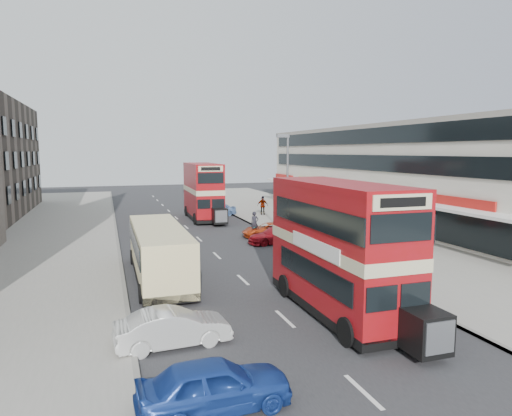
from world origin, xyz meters
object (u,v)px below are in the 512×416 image
object	(u,v)px
bus_main	(339,248)
coach	(159,251)
car_right_a	(276,235)
car_left_near	(214,385)
car_left_front	(173,328)
pedestrian_far	(263,205)
bus_second	(203,191)
pedestrian_near	(340,237)
car_right_b	(269,230)
street_lamp	(287,178)
car_right_c	(218,210)
cyclist	(255,229)

from	to	relation	value
bus_main	coach	bearing A→B (deg)	-49.30
coach	car_right_a	world-z (taller)	coach
car_left_near	car_left_front	world-z (taller)	car_left_near
bus_main	pedestrian_far	world-z (taller)	bus_main
car_left_near	coach	bearing A→B (deg)	-2.34
bus_second	coach	distance (m)	21.75
coach	pedestrian_near	bearing A→B (deg)	14.71
car_left_near	car_right_b	xyz separation A→B (m)	(9.66, 22.56, -0.12)
car_left_front	street_lamp	bearing A→B (deg)	-36.86
car_left_front	car_right_c	size ratio (longest dim) A/B	1.04
pedestrian_near	cyclist	xyz separation A→B (m)	(-4.21, 6.11, -0.28)
bus_second	pedestrian_far	size ratio (longest dim) A/B	5.06
street_lamp	cyclist	bearing A→B (deg)	156.38
bus_second	pedestrian_far	distance (m)	6.68
pedestrian_near	bus_main	bearing A→B (deg)	21.26
car_right_b	car_right_c	world-z (taller)	car_right_c
coach	car_right_a	distance (m)	11.69
car_left_near	car_right_a	distance (m)	22.23
coach	car_right_b	xyz separation A→B (m)	(9.62, 9.39, -0.97)
cyclist	car_right_c	bearing A→B (deg)	83.19
street_lamp	car_right_c	size ratio (longest dim) A/B	2.10
coach	car_left_front	distance (m)	8.85
car_right_b	pedestrian_far	bearing A→B (deg)	169.93
bus_second	car_right_a	distance (m)	14.11
street_lamp	car_right_b	distance (m)	4.45
pedestrian_near	pedestrian_far	world-z (taller)	pedestrian_far
car_right_c	pedestrian_far	bearing A→B (deg)	71.75
coach	pedestrian_far	bearing A→B (deg)	58.18
bus_main	cyclist	xyz separation A→B (m)	(1.87, 17.05, -2.13)
pedestrian_far	bus_second	bearing A→B (deg)	-172.39
bus_second	cyclist	xyz separation A→B (m)	(1.77, -11.27, -2.16)
car_right_a	car_right_c	size ratio (longest dim) A/B	1.12
car_right_b	street_lamp	bearing A→B (deg)	54.53
car_left_front	cyclist	size ratio (longest dim) A/B	1.90
bus_second	car_right_b	distance (m)	11.86
street_lamp	pedestrian_near	world-z (taller)	street_lamp
car_left_front	car_left_near	bearing A→B (deg)	-177.47
car_right_a	car_right_b	bearing A→B (deg)	166.61
pedestrian_near	coach	bearing A→B (deg)	-25.20
car_right_c	cyclist	world-z (taller)	cyclist
street_lamp	car_right_a	size ratio (longest dim) A/B	1.88
bus_second	car_left_front	size ratio (longest dim) A/B	2.47
pedestrian_near	car_left_front	bearing A→B (deg)	2.78
coach	car_left_near	bearing A→B (deg)	-89.98
coach	car_left_near	world-z (taller)	coach
bus_main	car_left_front	size ratio (longest dim) A/B	2.42
car_left_front	pedestrian_near	world-z (taller)	pedestrian_near
car_left_front	bus_second	bearing A→B (deg)	-17.41
car_left_front	car_right_c	bearing A→B (deg)	-19.94
coach	cyclist	bearing A→B (deg)	48.18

